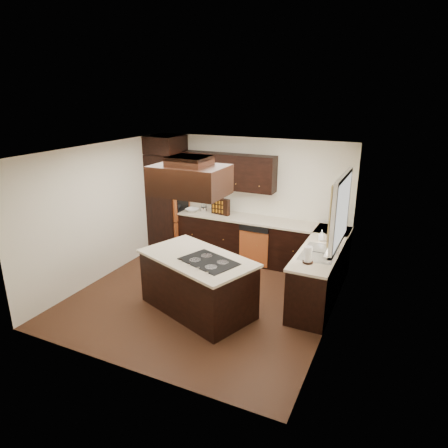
{
  "coord_description": "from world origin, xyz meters",
  "views": [
    {
      "loc": [
        2.92,
        -5.42,
        3.36
      ],
      "look_at": [
        0.1,
        0.6,
        1.15
      ],
      "focal_mm": 32.0,
      "sensor_mm": 36.0,
      "label": 1
    }
  ],
  "objects_px": {
    "oven_column": "(168,202)",
    "island": "(198,285)",
    "range_hood": "(190,180)",
    "spice_rack": "(221,206)"
  },
  "relations": [
    {
      "from": "oven_column",
      "to": "island",
      "type": "bearing_deg",
      "value": -48.29
    },
    {
      "from": "spice_rack",
      "to": "island",
      "type": "bearing_deg",
      "value": -64.18
    },
    {
      "from": "spice_rack",
      "to": "oven_column",
      "type": "bearing_deg",
      "value": -167.22
    },
    {
      "from": "island",
      "to": "range_hood",
      "type": "distance_m",
      "value": 1.73
    },
    {
      "from": "range_hood",
      "to": "spice_rack",
      "type": "relative_size",
      "value": 2.57
    },
    {
      "from": "oven_column",
      "to": "island",
      "type": "relative_size",
      "value": 1.2
    },
    {
      "from": "range_hood",
      "to": "island",
      "type": "bearing_deg",
      "value": 84.13
    },
    {
      "from": "range_hood",
      "to": "spice_rack",
      "type": "height_order",
      "value": "range_hood"
    },
    {
      "from": "range_hood",
      "to": "spice_rack",
      "type": "xyz_separation_m",
      "value": [
        -0.63,
        2.33,
        -1.07
      ]
    },
    {
      "from": "oven_column",
      "to": "spice_rack",
      "type": "height_order",
      "value": "oven_column"
    }
  ]
}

